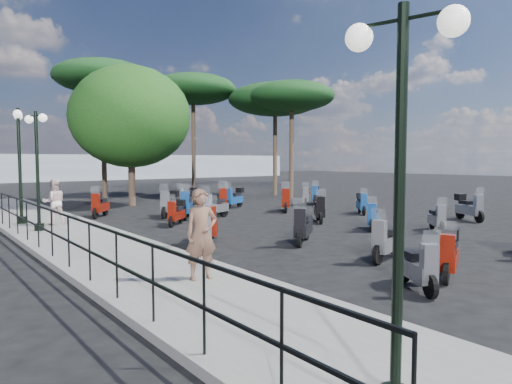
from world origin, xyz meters
TOP-DOWN VIEW (x-y plane):
  - ground at (0.00, 0.00)m, footprint 120.00×120.00m
  - sidewalk at (-6.50, 3.00)m, footprint 3.00×30.00m
  - railing at (-7.80, 2.80)m, footprint 0.04×26.04m
  - lamp_post_0 at (-7.08, -9.55)m, footprint 0.46×1.03m
  - lamp_post_1 at (-7.12, 3.80)m, footprint 0.49×1.09m
  - lamp_post_2 at (-7.24, 5.93)m, footprint 0.47×1.18m
  - woman at (-6.09, -4.54)m, footprint 0.69×0.52m
  - pedestrian_far at (-6.39, 4.89)m, footprint 0.83×0.68m
  - scooter_0 at (-1.43, -5.31)m, footprint 1.61×0.68m
  - scooter_1 at (-3.08, -7.19)m, footprint 0.90×1.35m
  - scooter_2 at (-4.12, -1.25)m, footprint 0.93×1.72m
  - scooter_3 at (-3.45, -0.67)m, footprint 1.11×1.53m
  - scooter_4 at (-1.68, 5.44)m, footprint 1.41×1.37m
  - scooter_5 at (-4.05, 7.09)m, footprint 1.12×1.38m
  - scooter_6 at (-1.78, -7.08)m, footprint 1.45×0.86m
  - scooter_7 at (-1.51, -2.50)m, footprint 1.43×1.13m
  - scooter_8 at (-2.62, 3.04)m, footprint 1.18×1.14m
  - scooter_9 at (-1.35, 4.55)m, footprint 1.21×1.60m
  - scooter_10 at (1.05, 8.91)m, footprint 1.48×0.81m
  - scooter_12 at (3.59, -3.63)m, footprint 1.10×1.15m
  - scooter_13 at (2.17, -2.10)m, footprint 1.33×0.94m
  - scooter_14 at (-0.44, 3.83)m, footprint 1.62×0.80m
  - scooter_15 at (0.84, 5.25)m, footprint 1.06×1.68m
  - scooter_18 at (2.17, 0.45)m, footprint 1.21×1.37m
  - scooter_19 at (3.47, 3.87)m, footprint 1.28×1.39m
  - scooter_20 at (2.49, 6.65)m, footprint 1.52×0.90m
  - scooter_23 at (7.13, -2.90)m, footprint 0.99×1.55m
  - scooter_24 at (5.58, 1.17)m, footprint 1.09×1.22m
  - scooter_25 at (6.25, 5.43)m, footprint 1.23×1.21m
  - scooter_26 at (7.04, 5.49)m, footprint 1.34×1.22m
  - broadleaf_tree at (-1.07, 10.89)m, footprint 6.18×6.18m
  - pine_0 at (5.45, 15.77)m, footprint 5.93×5.93m
  - pine_1 at (9.35, 11.66)m, footprint 6.28×6.28m
  - pine_2 at (-1.32, 14.29)m, footprint 5.45×5.45m
  - pine_3 at (8.84, 9.44)m, footprint 5.34×5.34m
  - distant_hills at (0.00, 45.00)m, footprint 70.00×8.00m

SIDE VIEW (x-z plane):
  - ground at x=0.00m, z-range 0.00..0.00m
  - sidewalk at x=-6.50m, z-range 0.00..0.15m
  - scooter_12 at x=3.59m, z-range -0.18..1.01m
  - scooter_1 at x=-3.08m, z-range -0.18..1.02m
  - scooter_13 at x=2.17m, z-range -0.19..1.03m
  - scooter_8 at x=-2.62m, z-range -0.15..1.04m
  - scooter_24 at x=5.58m, z-range -0.15..1.04m
  - scooter_0 at x=-1.43m, z-range -0.20..1.11m
  - scooter_5 at x=-4.05m, z-range -0.20..1.13m
  - scooter_14 at x=-0.44m, z-range -0.21..1.14m
  - scooter_6 at x=-1.78m, z-range -0.15..1.09m
  - scooter_10 at x=1.05m, z-range -0.15..1.09m
  - scooter_25 at x=6.25m, z-range -0.15..1.10m
  - scooter_7 at x=-1.51m, z-range -0.21..1.16m
  - scooter_20 at x=2.49m, z-range -0.16..1.14m
  - scooter_3 at x=-3.45m, z-range -0.22..1.20m
  - scooter_19 at x=3.47m, z-range -0.22..1.20m
  - scooter_26 at x=7.04m, z-range -0.16..1.16m
  - scooter_18 at x=2.17m, z-range -0.16..1.16m
  - scooter_2 at x=-4.12m, z-range -0.22..1.23m
  - scooter_23 at x=7.13m, z-range -0.17..1.19m
  - scooter_15 at x=0.84m, z-range -0.23..1.25m
  - scooter_4 at x=-1.68m, z-range -0.18..1.25m
  - scooter_9 at x=-1.35m, z-range -0.18..1.29m
  - railing at x=-7.80m, z-range 0.35..1.45m
  - pedestrian_far at x=-6.39m, z-range 0.15..1.74m
  - woman at x=-6.09m, z-range 0.15..1.87m
  - distant_hills at x=0.00m, z-range 0.00..3.00m
  - lamp_post_0 at x=-7.08m, z-range 0.40..3.99m
  - lamp_post_1 at x=-7.12m, z-range 0.42..4.21m
  - lamp_post_2 at x=-7.24m, z-range 0.44..4.51m
  - broadleaf_tree at x=-1.07m, z-range 0.99..8.25m
  - pine_3 at x=8.84m, z-range 2.68..9.98m
  - pine_1 at x=9.35m, z-range 2.64..10.17m
  - pine_2 at x=-1.32m, z-range 3.05..11.12m
  - pine_0 at x=5.45m, z-range 3.07..11.35m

